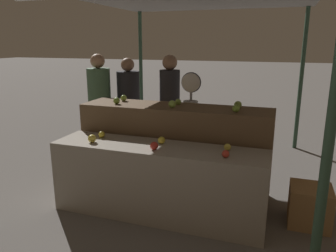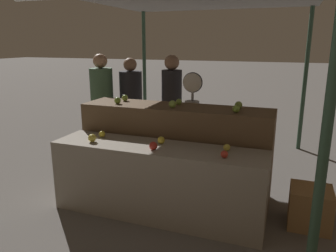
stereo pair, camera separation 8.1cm
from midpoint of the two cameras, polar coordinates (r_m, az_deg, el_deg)
ground_plane at (r=3.78m, az=-2.39°, el=-15.08°), size 60.00×60.00×0.00m
market_canopy at (r=4.31m, az=2.71°, el=20.85°), size 3.21×4.05×2.47m
display_counter_front at (r=3.60m, az=-2.45°, el=-9.57°), size 2.31×0.55×0.79m
display_counter_back at (r=4.07m, az=0.62°, el=-4.26°), size 2.31×0.55×1.12m
apple_front_0 at (r=3.68m, az=-13.71°, el=-2.13°), size 0.09×0.09×0.09m
apple_front_1 at (r=3.34m, az=-3.13°, el=-3.47°), size 0.08×0.08×0.08m
apple_front_2 at (r=3.17m, az=9.28°, el=-4.80°), size 0.07×0.07×0.07m
apple_front_3 at (r=3.85m, az=-12.07°, el=-1.44°), size 0.08×0.08×0.08m
apple_front_4 at (r=3.54m, az=-1.79°, el=-2.49°), size 0.08×0.08×0.08m
apple_front_5 at (r=3.37m, az=9.64°, el=-3.63°), size 0.07×0.07×0.07m
apple_back_0 at (r=4.12m, az=-9.50°, el=4.36°), size 0.08×0.08×0.08m
apple_back_1 at (r=3.82m, az=0.18°, el=3.83°), size 0.09×0.09×0.09m
apple_back_2 at (r=3.64m, az=11.13°, el=3.00°), size 0.08×0.08×0.08m
apple_back_3 at (r=4.31m, az=-8.26°, el=4.85°), size 0.08×0.08×0.08m
apple_back_4 at (r=4.01m, az=1.21°, el=4.24°), size 0.07×0.07×0.07m
apple_back_5 at (r=3.85m, az=11.50°, el=3.63°), size 0.09×0.09×0.09m
produce_scale at (r=4.51m, az=3.47°, el=4.20°), size 0.27×0.20×1.47m
person_vendor_at_scale at (r=4.98m, az=-0.16°, el=4.30°), size 0.36×0.36×1.68m
person_customer_left at (r=5.33m, az=-12.26°, el=4.51°), size 0.48×0.48×1.69m
person_customer_right at (r=5.40m, az=-7.29°, el=4.37°), size 0.38×0.38×1.62m
wooden_crate_side at (r=3.80m, az=22.87°, el=-12.67°), size 0.41×0.41×0.41m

